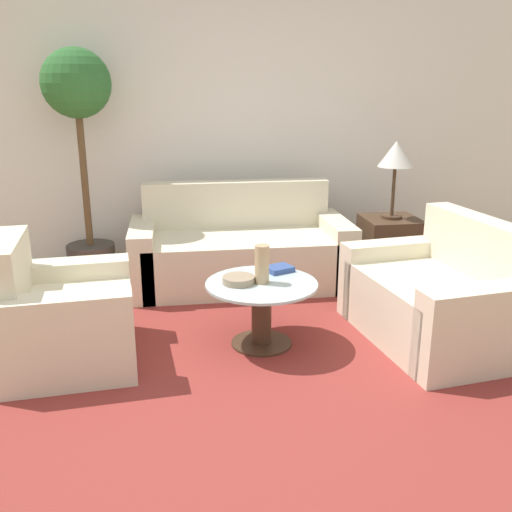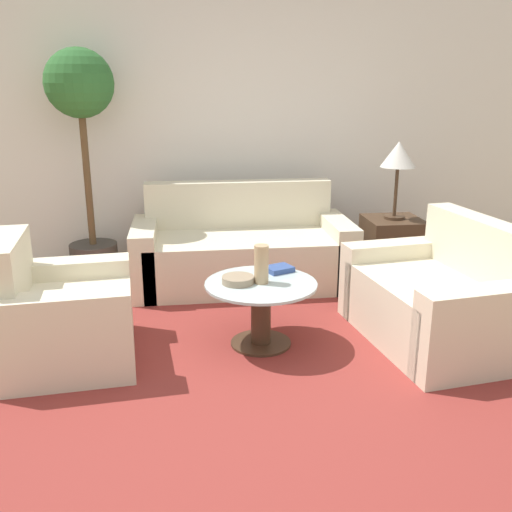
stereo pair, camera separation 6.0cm
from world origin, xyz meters
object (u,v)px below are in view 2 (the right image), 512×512
object	(u,v)px
potted_plant	(83,127)
book_stack	(279,269)
loveseat	(442,301)
table_lamp	(398,157)
bowl	(238,280)
sofa_main	(242,251)
coffee_table	(261,305)
vase	(261,264)
armchair	(58,319)

from	to	relation	value
potted_plant	book_stack	xyz separation A→B (m)	(1.46, -1.38, -0.88)
loveseat	table_lamp	size ratio (longest dim) A/B	2.01
table_lamp	bowl	size ratio (longest dim) A/B	3.17
loveseat	table_lamp	distance (m)	1.50
sofa_main	coffee_table	xyz separation A→B (m)	(-0.01, -1.30, 0.00)
sofa_main	table_lamp	size ratio (longest dim) A/B	2.79
vase	book_stack	world-z (taller)	vase
table_lamp	vase	xyz separation A→B (m)	(-1.34, -1.19, -0.52)
loveseat	potted_plant	bearing A→B (deg)	-131.36
potted_plant	book_stack	distance (m)	2.19
loveseat	vase	distance (m)	1.26
coffee_table	vase	size ratio (longest dim) A/B	2.90
armchair	loveseat	size ratio (longest dim) A/B	0.70
potted_plant	book_stack	world-z (taller)	potted_plant
table_lamp	potted_plant	xyz separation A→B (m)	(-2.65, 0.40, 0.25)
sofa_main	vase	xyz separation A→B (m)	(-0.01, -1.30, 0.29)
armchair	coffee_table	distance (m)	1.29
armchair	bowl	world-z (taller)	armchair
table_lamp	potted_plant	world-z (taller)	potted_plant
armchair	bowl	bearing A→B (deg)	-92.00
bowl	book_stack	bearing A→B (deg)	33.98
armchair	table_lamp	xyz separation A→B (m)	(2.64, 1.25, 0.81)
sofa_main	bowl	world-z (taller)	sofa_main
coffee_table	bowl	size ratio (longest dim) A/B	3.51
loveseat	potted_plant	xyz separation A→B (m)	(-2.53, 1.66, 1.06)
table_lamp	bowl	xyz separation A→B (m)	(-1.49, -1.18, -0.62)
table_lamp	book_stack	xyz separation A→B (m)	(-1.19, -0.98, -0.63)
potted_plant	bowl	world-z (taller)	potted_plant
bowl	table_lamp	bearing A→B (deg)	38.36
book_stack	vase	bearing A→B (deg)	-148.60
bowl	book_stack	world-z (taller)	bowl
loveseat	book_stack	xyz separation A→B (m)	(-1.07, 0.28, 0.18)
armchair	loveseat	xyz separation A→B (m)	(2.52, -0.01, 0.00)
potted_plant	vase	size ratio (longest dim) A/B	7.77
vase	bowl	bearing A→B (deg)	175.96
potted_plant	vase	xyz separation A→B (m)	(1.30, -1.60, -0.77)
vase	book_stack	distance (m)	0.29
sofa_main	armchair	distance (m)	1.88
vase	armchair	bearing A→B (deg)	-177.53
bowl	book_stack	distance (m)	0.37
coffee_table	bowl	xyz separation A→B (m)	(-0.15, 0.01, 0.18)
book_stack	loveseat	bearing A→B (deg)	-38.17
armchair	bowl	xyz separation A→B (m)	(1.14, 0.07, 0.19)
coffee_table	book_stack	bearing A→B (deg)	54.15
table_lamp	vase	bearing A→B (deg)	-138.35
table_lamp	loveseat	bearing A→B (deg)	-95.22
sofa_main	potted_plant	xyz separation A→B (m)	(-1.31, 0.30, 1.06)
armchair	potted_plant	distance (m)	1.96
coffee_table	book_stack	xyz separation A→B (m)	(0.16, 0.22, 0.18)
book_stack	potted_plant	bearing A→B (deg)	113.28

